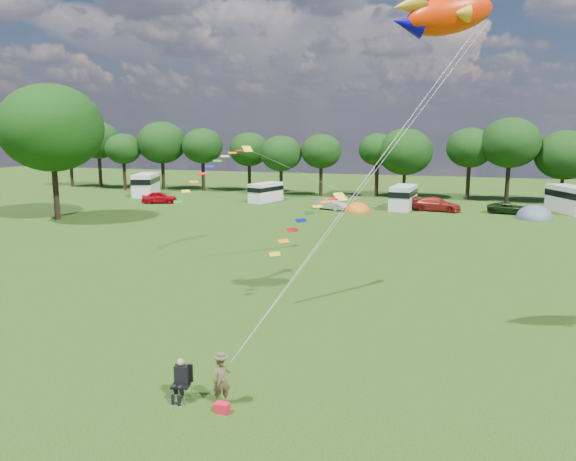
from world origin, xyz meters
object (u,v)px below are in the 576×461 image
(big_tree, at_px, (51,128))
(camp_chair, at_px, (182,375))
(campervan_d, at_px, (570,199))
(fish_kite, at_px, (441,15))
(car_d, at_px, (509,208))
(campervan_b, at_px, (266,192))
(car_c, at_px, (437,204))
(campervan_a, at_px, (146,184))
(tent_orange, at_px, (357,212))
(car_a, at_px, (159,197))
(kite_flyer, at_px, (222,381))
(tent_greyblue, at_px, (534,219))
(campervan_c, at_px, (403,197))
(car_b, at_px, (330,204))

(big_tree, xyz_separation_m, camp_chair, (29.37, -30.62, -8.13))
(campervan_d, height_order, fish_kite, fish_kite)
(car_d, xyz_separation_m, campervan_b, (-28.01, 1.93, 0.64))
(campervan_d, bearing_deg, car_c, 78.86)
(big_tree, bearing_deg, campervan_b, 49.98)
(campervan_a, relative_size, tent_orange, 2.11)
(car_a, distance_m, campervan_b, 12.94)
(campervan_a, distance_m, kite_flyer, 60.08)
(tent_orange, height_order, camp_chair, camp_chair)
(campervan_d, height_order, tent_orange, campervan_d)
(big_tree, xyz_separation_m, tent_greyblue, (45.90, 13.95, -9.00))
(car_d, distance_m, campervan_d, 6.97)
(campervan_a, distance_m, campervan_b, 17.43)
(campervan_b, bearing_deg, camp_chair, -145.66)
(car_d, relative_size, fish_kite, 1.04)
(campervan_a, distance_m, tent_orange, 30.53)
(car_c, height_order, fish_kite, fish_kite)
(big_tree, relative_size, campervan_c, 2.38)
(car_b, relative_size, tent_orange, 1.18)
(camp_chair, bearing_deg, big_tree, 121.71)
(campervan_a, xyz_separation_m, kite_flyer, (32.53, -50.50, -0.76))
(car_a, bearing_deg, campervan_a, 18.98)
(car_d, bearing_deg, campervan_d, -57.09)
(tent_orange, bearing_deg, car_a, 179.11)
(car_b, xyz_separation_m, campervan_a, (-26.49, 5.67, 0.94))
(campervan_a, xyz_separation_m, campervan_b, (17.39, -1.25, -0.34))
(big_tree, xyz_separation_m, campervan_c, (32.55, 17.10, -7.60))
(campervan_a, bearing_deg, tent_orange, -119.83)
(car_c, height_order, car_d, car_c)
(campervan_c, bearing_deg, campervan_a, 91.11)
(car_d, bearing_deg, campervan_c, 98.38)
(car_a, bearing_deg, car_d, -107.60)
(big_tree, relative_size, car_b, 3.66)
(car_a, height_order, car_c, car_c)
(campervan_b, bearing_deg, campervan_a, 104.73)
(car_c, height_order, campervan_d, campervan_d)
(big_tree, bearing_deg, car_d, 20.98)
(tent_greyblue, relative_size, fish_kite, 0.94)
(car_d, bearing_deg, car_c, 101.59)
(car_b, distance_m, campervan_a, 27.11)
(campervan_a, bearing_deg, tent_greyblue, -114.33)
(fish_kite, bearing_deg, campervan_b, 96.48)
(campervan_a, relative_size, camp_chair, 4.41)
(car_c, bearing_deg, campervan_b, 93.61)
(car_a, relative_size, camp_chair, 2.87)
(car_c, relative_size, campervan_c, 0.90)
(car_c, bearing_deg, kite_flyer, -177.10)
(car_c, bearing_deg, car_a, 104.64)
(car_b, bearing_deg, car_d, -60.54)
(big_tree, distance_m, kite_flyer, 44.19)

